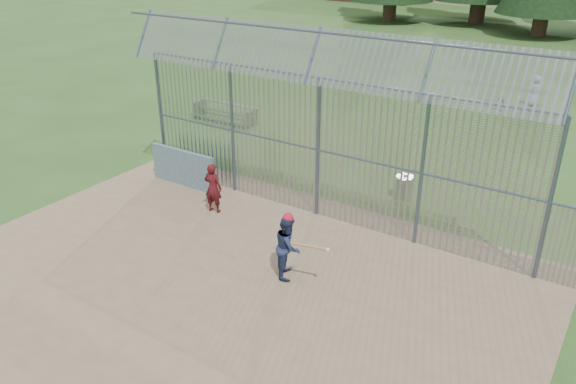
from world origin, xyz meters
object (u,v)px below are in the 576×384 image
Objects in this scene: onlooker at (213,188)px; trash_can at (404,187)px; dugout_wall at (183,168)px; batter at (288,246)px; bleacher at (224,112)px.

onlooker is 1.82× the size of trash_can.
batter is at bearing -23.86° from dugout_wall.
batter is 1.88× the size of trash_can.
dugout_wall is 1.67× the size of onlooker.
trash_can is (0.65, 5.46, -0.41)m from batter.
onlooker is at bearing -52.91° from bleacher.
dugout_wall is 1.62× the size of batter.
dugout_wall is at bearing -62.05° from bleacher.
trash_can is at bearing -147.47° from onlooker.
trash_can reaches higher than bleacher.
dugout_wall is 6.97m from trash_can.
onlooker is 5.78m from trash_can.
trash_can is at bearing 25.15° from dugout_wall.
trash_can is (4.29, 3.86, -0.39)m from onlooker.
trash_can is at bearing -34.79° from batter.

